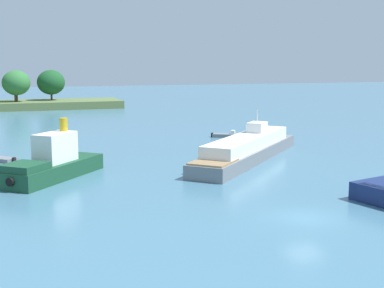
{
  "coord_description": "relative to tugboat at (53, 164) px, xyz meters",
  "views": [
    {
      "loc": [
        -18.15,
        -29.89,
        10.26
      ],
      "look_at": [
        0.86,
        25.63,
        1.2
      ],
      "focal_mm": 49.85,
      "sensor_mm": 36.0,
      "label": 1
    }
  ],
  "objects": [
    {
      "name": "white_riverboat",
      "position": [
        20.18,
        2.64,
        -0.13
      ],
      "size": [
        18.98,
        19.35,
        5.13
      ],
      "color": "slate",
      "rests_on": "ground"
    },
    {
      "name": "fishing_skiff",
      "position": [
        25.2,
        19.17,
        -1.1
      ],
      "size": [
        4.96,
        3.82,
        0.97
      ],
      "color": "slate",
      "rests_on": "ground"
    },
    {
      "name": "tugboat",
      "position": [
        0.0,
        0.0,
        0.0
      ],
      "size": [
        9.82,
        10.68,
        5.24
      ],
      "color": "#19472D",
      "rests_on": "ground"
    },
    {
      "name": "ground_plane",
      "position": [
        14.85,
        -17.89,
        -1.36
      ],
      "size": [
        400.0,
        400.0,
        0.0
      ],
      "primitive_type": "plane",
      "color": "teal"
    }
  ]
}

